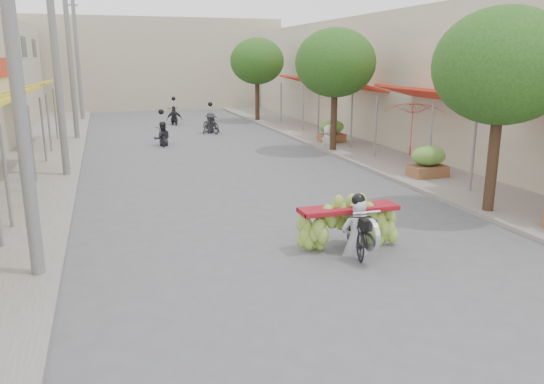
% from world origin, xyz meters
% --- Properties ---
extents(ground, '(120.00, 120.00, 0.00)m').
position_xyz_m(ground, '(0.00, 0.00, 0.00)').
color(ground, '#57575C').
rests_on(ground, ground).
extents(sidewalk_left, '(4.00, 60.00, 0.12)m').
position_xyz_m(sidewalk_left, '(-7.00, 15.00, 0.06)').
color(sidewalk_left, gray).
rests_on(sidewalk_left, ground).
extents(sidewalk_right, '(4.00, 60.00, 0.12)m').
position_xyz_m(sidewalk_right, '(7.00, 15.00, 0.06)').
color(sidewalk_right, gray).
rests_on(sidewalk_right, ground).
extents(shophouse_row_right, '(9.77, 40.00, 6.00)m').
position_xyz_m(shophouse_row_right, '(11.99, 14.00, 3.00)').
color(shophouse_row_right, '#BCB49B').
rests_on(shophouse_row_right, ground).
extents(far_building, '(20.00, 6.00, 7.00)m').
position_xyz_m(far_building, '(0.00, 38.00, 3.50)').
color(far_building, '#B5A98F').
rests_on(far_building, ground).
extents(utility_pole_near, '(0.60, 0.24, 8.00)m').
position_xyz_m(utility_pole_near, '(-5.40, 3.00, 4.03)').
color(utility_pole_near, slate).
rests_on(utility_pole_near, ground).
extents(utility_pole_mid, '(0.60, 0.24, 8.00)m').
position_xyz_m(utility_pole_mid, '(-5.40, 12.00, 4.03)').
color(utility_pole_mid, slate).
rests_on(utility_pole_mid, ground).
extents(utility_pole_far, '(0.60, 0.24, 8.00)m').
position_xyz_m(utility_pole_far, '(-5.40, 21.00, 4.03)').
color(utility_pole_far, slate).
rests_on(utility_pole_far, ground).
extents(utility_pole_back, '(0.60, 0.24, 8.00)m').
position_xyz_m(utility_pole_back, '(-5.40, 30.00, 4.03)').
color(utility_pole_back, slate).
rests_on(utility_pole_back, ground).
extents(street_tree_near, '(3.40, 3.40, 5.25)m').
position_xyz_m(street_tree_near, '(5.40, 4.00, 3.78)').
color(street_tree_near, '#3A2719').
rests_on(street_tree_near, ground).
extents(street_tree_mid, '(3.40, 3.40, 5.25)m').
position_xyz_m(street_tree_mid, '(5.40, 14.00, 3.78)').
color(street_tree_mid, '#3A2719').
rests_on(street_tree_mid, ground).
extents(street_tree_far, '(3.40, 3.40, 5.25)m').
position_xyz_m(street_tree_far, '(5.40, 26.00, 3.78)').
color(street_tree_far, '#3A2719').
rests_on(street_tree_far, ground).
extents(produce_crate_mid, '(1.20, 0.88, 1.16)m').
position_xyz_m(produce_crate_mid, '(6.20, 8.00, 0.71)').
color(produce_crate_mid, brown).
rests_on(produce_crate_mid, ground).
extents(produce_crate_far, '(1.20, 0.88, 1.16)m').
position_xyz_m(produce_crate_far, '(6.20, 16.00, 0.71)').
color(produce_crate_far, brown).
rests_on(produce_crate_far, ground).
extents(banana_motorbike, '(2.20, 1.84, 2.23)m').
position_xyz_m(banana_motorbike, '(0.80, 2.58, 0.74)').
color(banana_motorbike, black).
rests_on(banana_motorbike, ground).
extents(market_umbrella, '(2.71, 2.71, 1.93)m').
position_xyz_m(market_umbrella, '(6.22, 9.14, 2.57)').
color(market_umbrella, red).
rests_on(market_umbrella, ground).
extents(pedestrian, '(0.98, 0.75, 1.76)m').
position_xyz_m(pedestrian, '(5.84, 15.47, 1.00)').
color(pedestrian, white).
rests_on(pedestrian, ground).
extents(bg_motorbike_a, '(0.80, 1.46, 1.95)m').
position_xyz_m(bg_motorbike_a, '(-1.52, 17.99, 0.77)').
color(bg_motorbike_a, black).
rests_on(bg_motorbike_a, ground).
extents(bg_motorbike_b, '(1.18, 1.68, 1.95)m').
position_xyz_m(bg_motorbike_b, '(1.46, 21.45, 0.86)').
color(bg_motorbike_b, black).
rests_on(bg_motorbike_b, ground).
extents(bg_motorbike_c, '(0.99, 1.75, 1.95)m').
position_xyz_m(bg_motorbike_c, '(0.08, 26.06, 0.78)').
color(bg_motorbike_c, black).
rests_on(bg_motorbike_c, ground).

